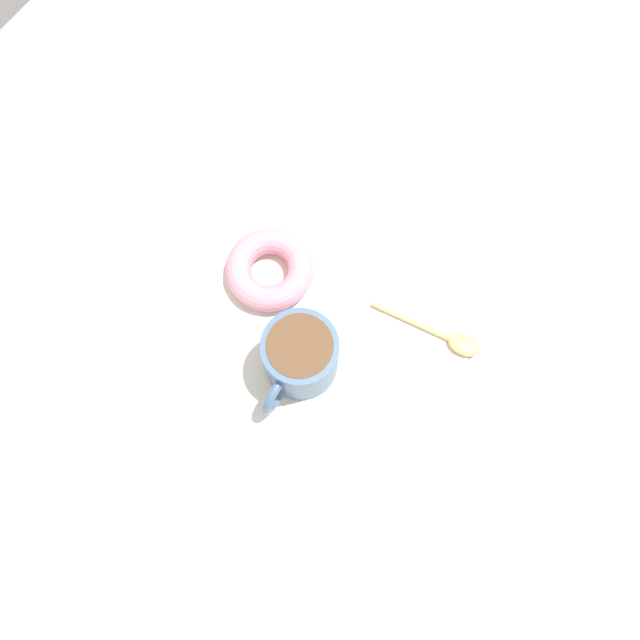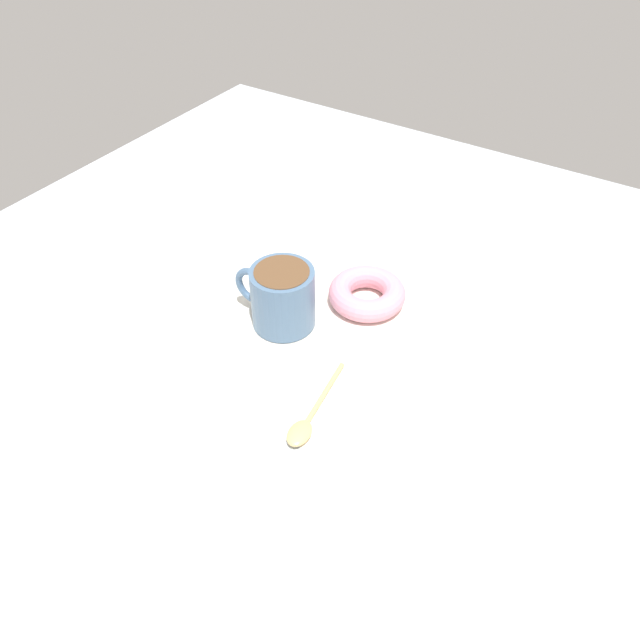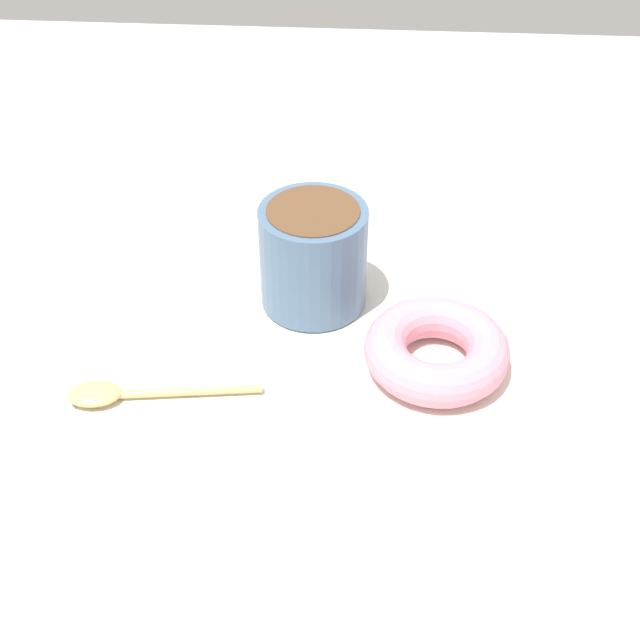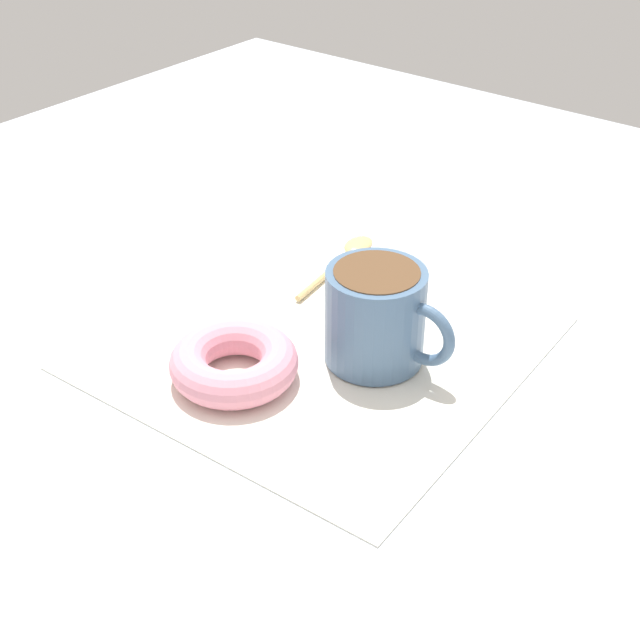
{
  "view_description": "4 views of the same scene",
  "coord_description": "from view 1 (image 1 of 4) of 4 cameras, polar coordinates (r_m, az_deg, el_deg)",
  "views": [
    {
      "loc": [
        -19.85,
        -8.57,
        66.2
      ],
      "look_at": [
        -2.84,
        2.62,
        2.3
      ],
      "focal_mm": 35.0,
      "sensor_mm": 36.0,
      "label": 1
    },
    {
      "loc": [
        27.06,
        -44.32,
        52.53
      ],
      "look_at": [
        -2.84,
        2.62,
        2.3
      ],
      "focal_mm": 35.0,
      "sensor_mm": 36.0,
      "label": 2
    },
    {
      "loc": [
        44.28,
        5.77,
        42.1
      ],
      "look_at": [
        -2.84,
        2.62,
        2.3
      ],
      "focal_mm": 50.0,
      "sensor_mm": 36.0,
      "label": 3
    },
    {
      "loc": [
        -39.94,
        49.62,
        41.73
      ],
      "look_at": [
        -2.84,
        2.62,
        2.3
      ],
      "focal_mm": 50.0,
      "sensor_mm": 36.0,
      "label": 4
    }
  ],
  "objects": [
    {
      "name": "spoon",
      "position": [
        0.7,
        11.75,
        -1.66
      ],
      "size": [
        3.12,
        12.9,
        0.9
      ],
      "color": "#D8B772",
      "rests_on": "napkin"
    },
    {
      "name": "donut",
      "position": [
        0.7,
        -4.62,
        4.63
      ],
      "size": [
        9.89,
        9.89,
        2.92
      ],
      "primitive_type": "torus",
      "color": "pink",
      "rests_on": "napkin"
    },
    {
      "name": "ground_plane",
      "position": [
        0.71,
        3.05,
        -0.09
      ],
      "size": [
        120.0,
        120.0,
        2.0
      ],
      "primitive_type": "cube",
      "color": "#B2BCC6"
    },
    {
      "name": "napkin",
      "position": [
        0.69,
        -0.0,
        -0.54
      ],
      "size": [
        32.83,
        32.83,
        0.3
      ],
      "primitive_type": "cube",
      "rotation": [
        0.0,
        0.0,
        0.04
      ],
      "color": "white",
      "rests_on": "ground_plane"
    },
    {
      "name": "coffee_cup",
      "position": [
        0.64,
        -1.86,
        -3.39
      ],
      "size": [
        10.87,
        7.79,
        7.9
      ],
      "color": "slate",
      "rests_on": "napkin"
    }
  ]
}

